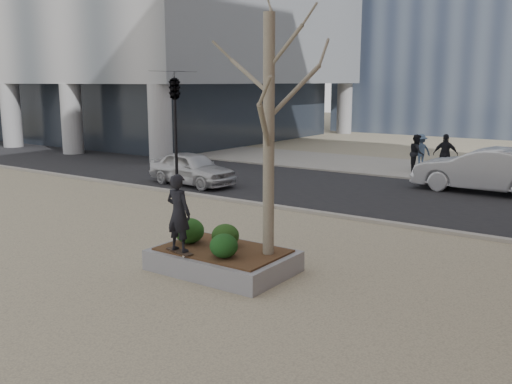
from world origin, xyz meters
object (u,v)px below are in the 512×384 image
Objects in this scene: planter at (223,261)px; skateboard at (180,252)px; skateboarder at (179,213)px; police_car at (192,168)px.

planter is 1.00m from skateboard.
planter is 1.78× the size of skateboarder.
planter is 3.85× the size of skateboard.
planter is 10.77m from police_car.
skateboarder is at bearing 0.00° from skateboard.
planter is at bearing -129.84° from skateboarder.
skateboard is at bearing -130.30° from planter.
skateboarder is at bearing -134.35° from police_car.
skateboarder is (-0.62, -0.73, 1.14)m from planter.
skateboarder is at bearing -130.30° from planter.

